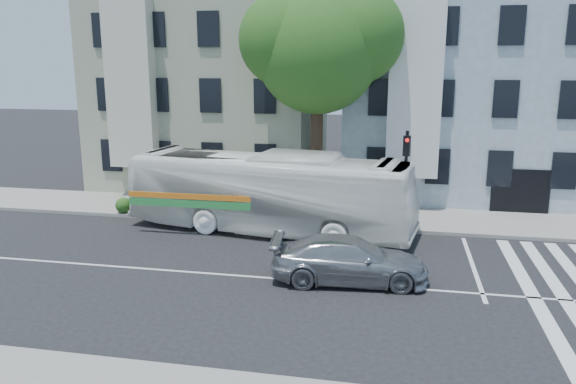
# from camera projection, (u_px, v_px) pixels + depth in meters

# --- Properties ---
(ground) EXTENTS (120.00, 120.00, 0.00)m
(ground) POSITION_uv_depth(u_px,v_px,m) (278.00, 279.00, 18.65)
(ground) COLOR black
(ground) RESTS_ON ground
(sidewalk_far) EXTENTS (80.00, 4.00, 0.15)m
(sidewalk_far) POSITION_uv_depth(u_px,v_px,m) (314.00, 214.00, 26.28)
(sidewalk_far) COLOR gray
(sidewalk_far) RESTS_ON ground
(building_left) EXTENTS (12.00, 10.00, 11.00)m
(building_left) POSITION_uv_depth(u_px,v_px,m) (216.00, 89.00, 33.06)
(building_left) COLOR #979F86
(building_left) RESTS_ON ground
(building_right) EXTENTS (12.00, 10.00, 11.00)m
(building_right) POSITION_uv_depth(u_px,v_px,m) (462.00, 91.00, 30.41)
(building_right) COLOR #8A9DA4
(building_right) RESTS_ON ground
(street_tree) EXTENTS (7.30, 5.90, 11.10)m
(street_tree) POSITION_uv_depth(u_px,v_px,m) (320.00, 44.00, 25.21)
(street_tree) COLOR #2D2116
(street_tree) RESTS_ON ground
(bus) EXTENTS (4.71, 12.49, 3.40)m
(bus) POSITION_uv_depth(u_px,v_px,m) (269.00, 192.00, 23.52)
(bus) COLOR white
(bus) RESTS_ON ground
(sedan) EXTENTS (2.54, 5.27, 1.48)m
(sedan) POSITION_uv_depth(u_px,v_px,m) (349.00, 260.00, 18.29)
(sedan) COLOR #A2A4A9
(sedan) RESTS_ON ground
(hedge) EXTENTS (8.39, 3.21, 0.70)m
(hedge) POSITION_uv_depth(u_px,v_px,m) (210.00, 210.00, 25.41)
(hedge) COLOR #215C1E
(hedge) RESTS_ON sidewalk_far
(traffic_signal) EXTENTS (0.44, 0.53, 4.23)m
(traffic_signal) POSITION_uv_depth(u_px,v_px,m) (406.00, 166.00, 23.68)
(traffic_signal) COLOR black
(traffic_signal) RESTS_ON ground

